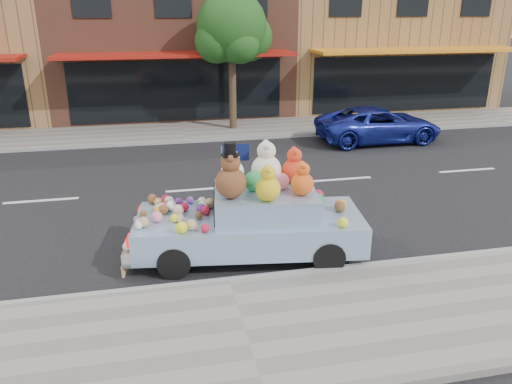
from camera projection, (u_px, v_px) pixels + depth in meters
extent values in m
plane|color=black|center=(200.00, 190.00, 13.34)|extent=(120.00, 120.00, 0.00)
cube|color=gray|center=(245.00, 333.00, 7.36)|extent=(60.00, 3.00, 0.12)
cube|color=gray|center=(182.00, 132.00, 19.28)|extent=(60.00, 3.00, 0.12)
cube|color=gray|center=(229.00, 282.00, 8.74)|extent=(60.00, 0.12, 0.13)
cube|color=gray|center=(185.00, 141.00, 17.91)|extent=(60.00, 0.12, 0.13)
cube|color=brown|center=(170.00, 32.00, 23.13)|extent=(10.00, 8.00, 7.00)
cube|color=black|center=(178.00, 91.00, 20.17)|extent=(8.50, 0.06, 2.40)
cube|color=#9E170E|center=(177.00, 55.00, 18.85)|extent=(9.00, 1.80, 0.12)
cube|color=olive|center=(371.00, 30.00, 25.08)|extent=(10.00, 8.00, 7.00)
cube|color=black|center=(405.00, 84.00, 22.12)|extent=(8.50, 0.06, 2.40)
cube|color=orange|center=(419.00, 50.00, 20.79)|extent=(9.00, 1.80, 0.12)
cylinder|color=#38281C|center=(233.00, 90.00, 19.14)|extent=(0.28, 0.28, 3.20)
sphere|color=#133F12|center=(232.00, 26.00, 18.33)|extent=(2.60, 2.60, 2.60)
sphere|color=#133F12|center=(249.00, 37.00, 18.88)|extent=(1.80, 1.80, 1.80)
sphere|color=#133F12|center=(216.00, 41.00, 18.20)|extent=(1.60, 1.60, 1.60)
sphere|color=#133F12|center=(240.00, 44.00, 18.03)|extent=(1.40, 1.40, 1.40)
sphere|color=#133F12|center=(221.00, 34.00, 18.93)|extent=(1.60, 1.60, 1.60)
imported|color=#1C289B|center=(379.00, 125.00, 17.91)|extent=(4.50, 2.13, 1.24)
cylinder|color=black|center=(329.00, 257.00, 9.09)|extent=(0.62, 0.28, 0.60)
cylinder|color=black|center=(313.00, 223.00, 10.55)|extent=(0.62, 0.28, 0.60)
cylinder|color=black|center=(174.00, 263.00, 8.90)|extent=(0.62, 0.28, 0.60)
cylinder|color=black|center=(180.00, 227.00, 10.36)|extent=(0.62, 0.28, 0.60)
cube|color=#8EADD4|center=(250.00, 229.00, 9.64)|extent=(4.49, 2.27, 0.60)
cube|color=#8EADD4|center=(265.00, 202.00, 9.47)|extent=(2.09, 1.74, 0.50)
cube|color=silver|center=(134.00, 240.00, 9.54)|extent=(0.40, 1.79, 0.26)
cube|color=red|center=(129.00, 240.00, 8.80)|extent=(0.10, 0.29, 0.16)
cube|color=red|center=(140.00, 211.00, 10.07)|extent=(0.10, 0.29, 0.16)
cube|color=black|center=(215.00, 204.00, 9.40)|extent=(0.22, 1.29, 0.40)
sphere|color=brown|center=(231.00, 183.00, 8.91)|extent=(0.57, 0.57, 0.57)
sphere|color=brown|center=(231.00, 163.00, 8.78)|extent=(0.35, 0.35, 0.35)
sphere|color=brown|center=(232.00, 159.00, 8.63)|extent=(0.13, 0.13, 0.13)
sphere|color=brown|center=(229.00, 155.00, 8.86)|extent=(0.13, 0.13, 0.13)
cylinder|color=black|center=(230.00, 155.00, 8.73)|extent=(0.34, 0.34, 0.02)
cylinder|color=black|center=(230.00, 149.00, 8.69)|extent=(0.21, 0.21, 0.22)
sphere|color=beige|center=(266.00, 170.00, 9.61)|extent=(0.58, 0.58, 0.58)
sphere|color=beige|center=(266.00, 151.00, 9.48)|extent=(0.36, 0.36, 0.36)
sphere|color=beige|center=(268.00, 147.00, 9.32)|extent=(0.14, 0.14, 0.14)
sphere|color=beige|center=(265.00, 143.00, 9.56)|extent=(0.14, 0.14, 0.14)
sphere|color=#DB4B14|center=(302.00, 184.00, 9.07)|extent=(0.43, 0.43, 0.43)
sphere|color=#DB4B14|center=(303.00, 170.00, 8.98)|extent=(0.26, 0.26, 0.26)
sphere|color=#DB4B14|center=(304.00, 166.00, 8.86)|extent=(0.10, 0.10, 0.10)
sphere|color=#DB4B14|center=(301.00, 164.00, 9.03)|extent=(0.10, 0.10, 0.10)
sphere|color=red|center=(294.00, 171.00, 9.71)|extent=(0.48, 0.48, 0.48)
sphere|color=red|center=(295.00, 156.00, 9.61)|extent=(0.30, 0.30, 0.30)
sphere|color=red|center=(296.00, 152.00, 9.48)|extent=(0.11, 0.11, 0.11)
sphere|color=red|center=(293.00, 149.00, 9.67)|extent=(0.11, 0.11, 0.11)
sphere|color=white|center=(232.00, 172.00, 9.68)|extent=(0.46, 0.46, 0.46)
sphere|color=white|center=(232.00, 157.00, 9.58)|extent=(0.28, 0.28, 0.28)
sphere|color=white|center=(233.00, 154.00, 9.46)|extent=(0.11, 0.11, 0.11)
sphere|color=white|center=(231.00, 151.00, 9.64)|extent=(0.11, 0.11, 0.11)
sphere|color=gold|center=(268.00, 189.00, 8.79)|extent=(0.44, 0.44, 0.44)
sphere|color=gold|center=(268.00, 174.00, 8.69)|extent=(0.28, 0.28, 0.28)
sphere|color=gold|center=(270.00, 170.00, 8.57)|extent=(0.10, 0.10, 0.10)
sphere|color=gold|center=(267.00, 167.00, 8.75)|extent=(0.10, 0.10, 0.10)
sphere|color=#227E41|center=(255.00, 181.00, 9.31)|extent=(0.40, 0.40, 0.40)
sphere|color=#DC6E85|center=(281.00, 181.00, 9.40)|extent=(0.32, 0.32, 0.32)
sphere|color=brown|center=(163.00, 210.00, 9.53)|extent=(0.19, 0.19, 0.19)
sphere|color=white|center=(140.00, 222.00, 9.01)|extent=(0.15, 0.15, 0.15)
sphere|color=brown|center=(152.00, 199.00, 10.07)|extent=(0.20, 0.20, 0.20)
sphere|color=#DC6E85|center=(157.00, 217.00, 9.18)|extent=(0.21, 0.21, 0.21)
sphere|color=#5E287C|center=(179.00, 202.00, 9.94)|extent=(0.17, 0.17, 0.17)
sphere|color=brown|center=(172.00, 205.00, 9.77)|extent=(0.17, 0.17, 0.17)
sphere|color=beige|center=(139.00, 225.00, 8.90)|extent=(0.14, 0.14, 0.14)
sphere|color=#A18659|center=(179.00, 219.00, 9.18)|extent=(0.13, 0.13, 0.13)
sphere|color=white|center=(169.00, 201.00, 9.95)|extent=(0.20, 0.20, 0.20)
sphere|color=brown|center=(166.00, 205.00, 9.76)|extent=(0.19, 0.19, 0.19)
sphere|color=orange|center=(156.00, 201.00, 10.05)|extent=(0.14, 0.14, 0.14)
sphere|color=#DC6E85|center=(161.00, 207.00, 9.68)|extent=(0.17, 0.17, 0.17)
sphere|color=#A18659|center=(180.00, 217.00, 9.25)|extent=(0.14, 0.14, 0.14)
sphere|color=#5E287C|center=(158.00, 211.00, 9.56)|extent=(0.14, 0.14, 0.14)
sphere|color=beige|center=(202.00, 202.00, 9.94)|extent=(0.18, 0.18, 0.18)
sphere|color=yellow|center=(182.00, 228.00, 8.73)|extent=(0.21, 0.21, 0.21)
sphere|color=#DC6E85|center=(193.00, 225.00, 8.92)|extent=(0.15, 0.15, 0.15)
sphere|color=#AE122A|center=(184.00, 207.00, 9.68)|extent=(0.17, 0.17, 0.17)
sphere|color=brown|center=(199.00, 215.00, 9.34)|extent=(0.15, 0.15, 0.15)
sphere|color=#AE122A|center=(206.00, 210.00, 9.52)|extent=(0.18, 0.18, 0.18)
sphere|color=orange|center=(158.00, 211.00, 9.52)|extent=(0.14, 0.14, 0.14)
sphere|color=#AE122A|center=(166.00, 200.00, 10.01)|extent=(0.21, 0.21, 0.21)
sphere|color=brown|center=(144.00, 214.00, 9.42)|extent=(0.14, 0.14, 0.14)
sphere|color=white|center=(171.00, 206.00, 9.70)|extent=(0.21, 0.21, 0.21)
sphere|color=#5E287C|center=(201.00, 208.00, 9.60)|extent=(0.19, 0.19, 0.19)
sphere|color=yellow|center=(175.00, 218.00, 9.19)|extent=(0.16, 0.16, 0.16)
sphere|color=#AE122A|center=(205.00, 228.00, 8.78)|extent=(0.15, 0.15, 0.15)
sphere|color=#A18659|center=(210.00, 203.00, 9.84)|extent=(0.20, 0.20, 0.20)
sphere|color=#A18659|center=(159.00, 202.00, 9.94)|extent=(0.17, 0.17, 0.17)
sphere|color=#A18659|center=(158.00, 208.00, 9.60)|extent=(0.18, 0.18, 0.18)
sphere|color=beige|center=(203.00, 206.00, 9.67)|extent=(0.21, 0.21, 0.21)
sphere|color=white|center=(158.00, 203.00, 9.95)|extent=(0.13, 0.13, 0.13)
sphere|color=#A18659|center=(191.00, 225.00, 8.86)|extent=(0.20, 0.20, 0.20)
sphere|color=#227E41|center=(199.00, 204.00, 9.87)|extent=(0.14, 0.14, 0.14)
sphere|color=#A18659|center=(144.00, 222.00, 8.98)|extent=(0.20, 0.20, 0.20)
sphere|color=#5E287C|center=(190.00, 200.00, 10.08)|extent=(0.15, 0.15, 0.15)
sphere|color=#D8A88C|center=(178.00, 210.00, 9.45)|extent=(0.22, 0.22, 0.22)
sphere|color=#5E287C|center=(133.00, 230.00, 9.52)|extent=(0.12, 0.12, 0.12)
sphere|color=#5E287C|center=(137.00, 221.00, 9.89)|extent=(0.12, 0.12, 0.12)
sphere|color=brown|center=(133.00, 230.00, 9.50)|extent=(0.13, 0.13, 0.13)
sphere|color=white|center=(128.00, 245.00, 8.91)|extent=(0.14, 0.14, 0.14)
sphere|color=#A18659|center=(137.00, 220.00, 9.94)|extent=(0.15, 0.15, 0.15)
sphere|color=beige|center=(127.00, 246.00, 8.82)|extent=(0.15, 0.15, 0.15)
sphere|color=#5E287C|center=(128.00, 242.00, 8.99)|extent=(0.15, 0.15, 0.15)
sphere|color=yellow|center=(343.00, 222.00, 8.97)|extent=(0.19, 0.19, 0.19)
sphere|color=brown|center=(340.00, 206.00, 9.66)|extent=(0.22, 0.22, 0.22)
sphere|color=#AE122A|center=(318.00, 195.00, 10.23)|extent=(0.23, 0.23, 0.23)
sphere|color=orange|center=(341.00, 205.00, 9.70)|extent=(0.23, 0.23, 0.23)
sphere|color=#227E41|center=(318.00, 199.00, 9.99)|extent=(0.24, 0.24, 0.24)
cylinder|color=#997A54|center=(123.00, 273.00, 8.82)|extent=(0.06, 0.06, 0.17)
sphere|color=#997A54|center=(122.00, 268.00, 8.79)|extent=(0.07, 0.07, 0.07)
cylinder|color=#997A54|center=(124.00, 270.00, 8.91)|extent=(0.06, 0.06, 0.17)
sphere|color=#997A54|center=(123.00, 266.00, 8.88)|extent=(0.07, 0.07, 0.07)
cylinder|color=#997A54|center=(125.00, 268.00, 9.00)|extent=(0.06, 0.06, 0.17)
sphere|color=#997A54|center=(124.00, 263.00, 8.97)|extent=(0.07, 0.07, 0.07)
cylinder|color=#997A54|center=(126.00, 265.00, 9.09)|extent=(0.06, 0.06, 0.17)
sphere|color=#997A54|center=(125.00, 261.00, 9.05)|extent=(0.07, 0.07, 0.07)
cylinder|color=#997A54|center=(127.00, 263.00, 9.18)|extent=(0.06, 0.06, 0.17)
sphere|color=#997A54|center=(126.00, 258.00, 9.14)|extent=(0.07, 0.07, 0.07)
cylinder|color=#997A54|center=(127.00, 260.00, 9.26)|extent=(0.06, 0.06, 0.17)
sphere|color=#997A54|center=(127.00, 256.00, 9.23)|extent=(0.07, 0.07, 0.07)
cylinder|color=#997A54|center=(128.00, 258.00, 9.35)|extent=(0.06, 0.06, 0.17)
sphere|color=#997A54|center=(128.00, 253.00, 9.32)|extent=(0.07, 0.07, 0.07)
cylinder|color=#997A54|center=(129.00, 256.00, 9.44)|extent=(0.06, 0.06, 0.17)
sphere|color=#997A54|center=(129.00, 251.00, 9.41)|extent=(0.07, 0.07, 0.07)
cylinder|color=#997A54|center=(130.00, 253.00, 9.53)|extent=(0.06, 0.06, 0.17)
sphere|color=#997A54|center=(130.00, 249.00, 9.50)|extent=(0.07, 0.07, 0.07)
cylinder|color=#997A54|center=(131.00, 251.00, 9.62)|extent=(0.06, 0.06, 0.17)
sphere|color=#997A54|center=(130.00, 247.00, 9.58)|extent=(0.07, 0.07, 0.07)
cylinder|color=#997A54|center=(132.00, 249.00, 9.71)|extent=(0.06, 0.06, 0.17)
sphere|color=#997A54|center=(131.00, 244.00, 9.67)|extent=(0.07, 0.07, 0.07)
cylinder|color=#997A54|center=(132.00, 247.00, 9.79)|extent=(0.06, 0.06, 0.17)
sphere|color=#997A54|center=(132.00, 242.00, 9.76)|extent=(0.07, 0.07, 0.07)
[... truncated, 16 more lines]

